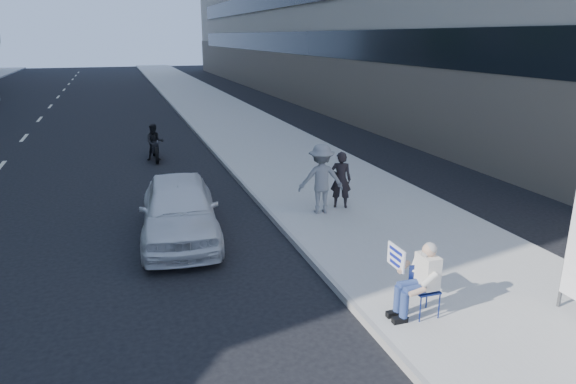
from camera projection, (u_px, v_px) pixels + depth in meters
name	position (u px, v px, depth m)	size (l,w,h in m)	color
ground	(282.00, 337.00, 8.30)	(160.00, 160.00, 0.00)	black
near_sidewalk	(239.00, 125.00, 27.64)	(5.00, 120.00, 0.15)	#A7A49C
seated_protester	(419.00, 276.00, 8.46)	(0.83, 1.12, 1.31)	navy
jogger	(321.00, 179.00, 13.46)	(1.19, 0.68, 1.84)	slate
pedestrian_woman	(341.00, 180.00, 13.91)	(0.57, 0.37, 1.56)	black
white_sedan_near	(179.00, 209.00, 12.16)	(1.76, 4.37, 1.49)	silver
motorcycle	(155.00, 144.00, 19.94)	(0.72, 2.05, 1.42)	black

